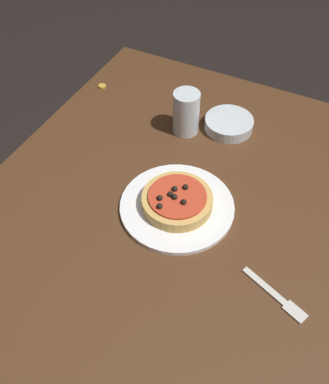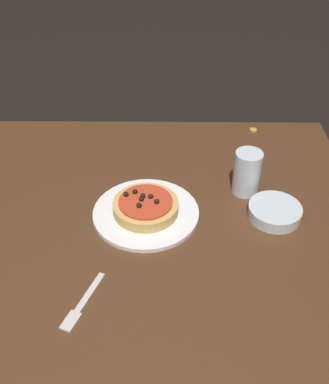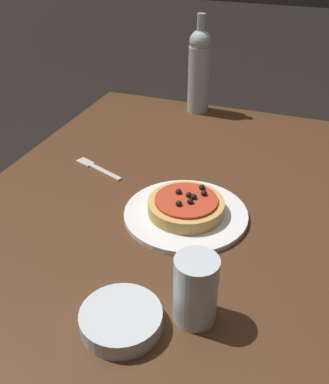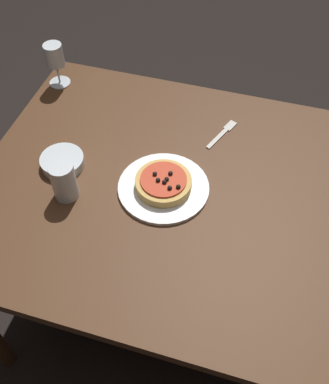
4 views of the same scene
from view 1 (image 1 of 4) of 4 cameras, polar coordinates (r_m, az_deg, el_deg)
The scene contains 8 objects.
ground_plane at distance 1.74m, azimuth 0.92°, elevation -19.50°, with size 14.00×14.00×0.00m, color black.
dining_table at distance 1.14m, azimuth 1.33°, elevation -6.66°, with size 1.25×1.00×0.77m.
dinner_plate at distance 1.09m, azimuth 1.60°, elevation -1.86°, with size 0.28×0.28×0.01m.
pizza at distance 1.07m, azimuth 1.62°, elevation -1.07°, with size 0.17×0.17×0.05m.
water_cup at distance 1.26m, azimuth 2.75°, elevation 10.04°, with size 0.07×0.07×0.13m.
side_bowl at distance 1.31m, azimuth 8.17°, elevation 8.56°, with size 0.14×0.14×0.03m.
fork at distance 0.99m, azimuth 14.16°, elevation -12.82°, with size 0.08×0.16×0.00m.
bottle_cap at distance 1.48m, azimuth -7.92°, elevation 13.17°, with size 0.02×0.02×0.01m.
Camera 1 is at (-0.60, -0.27, 1.62)m, focal length 42.00 mm.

